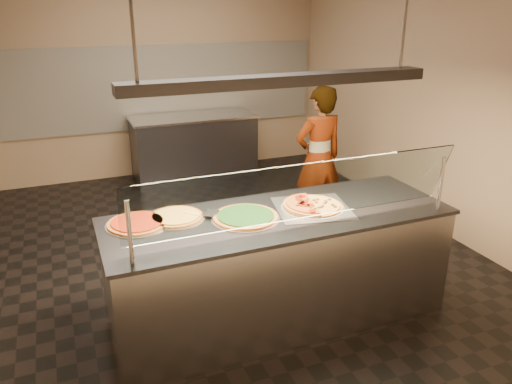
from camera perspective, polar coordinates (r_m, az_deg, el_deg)
name	(u,v)px	position (r m, az deg, el deg)	size (l,w,h in m)	color
ground	(224,256)	(5.24, -3.65, -7.35)	(5.00, 6.00, 0.02)	black
wall_back	(156,73)	(7.60, -11.38, 13.16)	(5.00, 0.02, 3.00)	#92785E
wall_front	(451,253)	(2.21, 21.37, -6.48)	(5.00, 0.02, 3.00)	#92785E
wall_right	(436,95)	(5.98, 19.84, 10.36)	(0.02, 6.00, 3.00)	#92785E
tile_band	(157,87)	(7.60, -11.23, 11.64)	(4.90, 0.02, 1.20)	silver
serving_counter	(278,267)	(4.07, 2.58, -8.55)	(2.70, 0.94, 0.93)	#B7B7BC
sneeze_guard	(301,193)	(3.47, 5.13, -0.12)	(2.46, 0.18, 0.54)	#B7B7BC
perforated_tray	(312,208)	(3.99, 6.45, -1.77)	(0.67, 0.67, 0.01)	silver
half_pizza_pepperoni	(300,206)	(3.93, 5.01, -1.64)	(0.33, 0.51, 0.05)	brown
half_pizza_sausage	(325,203)	(4.03, 7.92, -1.28)	(0.33, 0.51, 0.04)	brown
pizza_spinach	(245,217)	(3.78, -1.23, -2.82)	(0.52, 0.52, 0.03)	silver
pizza_cheese	(176,216)	(3.83, -9.17, -2.77)	(0.44, 0.44, 0.03)	silver
pizza_tomato	(137,223)	(3.77, -13.43, -3.46)	(0.46, 0.46, 0.03)	silver
pizza_spatula	(200,213)	(3.83, -6.38, -2.41)	(0.28, 0.17, 0.02)	#B7B7BC
prep_table	(194,147)	(7.45, -7.08, 5.13)	(1.79, 0.74, 0.93)	#39393F
worker	(318,158)	(5.69, 7.16, 3.86)	(0.60, 0.39, 1.63)	#423C4B
heat_lamp_housing	(282,80)	(3.58, 2.97, 12.61)	(2.30, 0.18, 0.08)	#39393F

